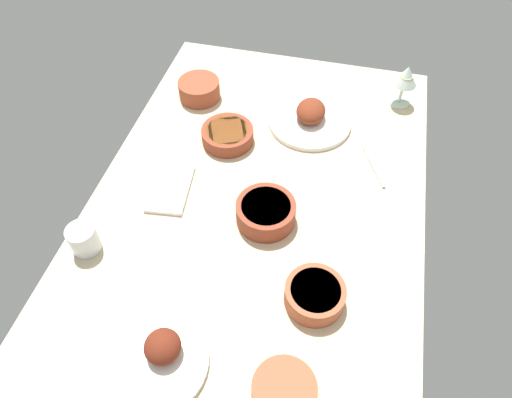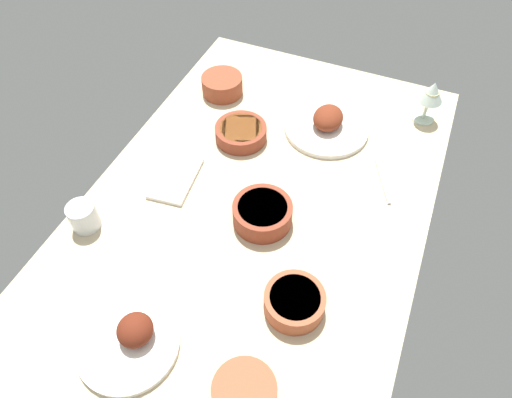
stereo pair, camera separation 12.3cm
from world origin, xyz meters
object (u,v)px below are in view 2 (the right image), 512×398
Objects in this scene: bowl_sauce at (262,213)px; water_tumbler at (84,217)px; bowl_pasta at (222,84)px; folded_napkin at (176,178)px; plate_center_main at (130,339)px; plate_near_viewer at (327,124)px; bowl_potatoes at (294,302)px; wine_glass at (432,94)px; bowl_soup at (241,132)px; fork_loose at (383,181)px; bowl_cream at (244,392)px.

bowl_sauce is 2.06× the size of water_tumbler.
bowl_pasta is 41.18cm from folded_napkin.
plate_center_main is 2.96× the size of water_tumbler.
bowl_potatoes is (60.82, 11.13, 0.81)cm from plate_near_viewer.
water_tumbler is (59.88, -46.84, 1.69)cm from plate_near_viewer.
bowl_potatoes is 79.49cm from wine_glass.
fork_loose is (0.75, 44.33, -2.09)cm from bowl_soup.
plate_near_viewer is at bearing 137.95° from folded_napkin.
bowl_soup is at bearing -155.45° from bowl_cream.
bowl_soup is 2.07× the size of water_tumbler.
water_tumbler is (19.33, -41.81, 0.55)cm from bowl_sauce.
plate_center_main and plate_near_viewer have the same top height.
bowl_potatoes is 1.00× the size of wine_glass.
fork_loose is (-46.03, 10.18, -2.51)cm from bowl_potatoes.
wine_glass is at bearing -35.80° from fork_loose.
bowl_potatoes is at bearing 89.07° from water_tumbler.
bowl_soup is 23.38cm from bowl_pasta.
plate_near_viewer is 1.93× the size of bowl_pasta.
bowl_potatoes is at bearing 38.57° from bowl_sauce.
wine_glass is at bearing 136.04° from water_tumbler.
plate_near_viewer is 40.88cm from bowl_sauce.
bowl_cream is 69.51cm from fork_loose.
water_tumbler is at bearing -90.93° from bowl_potatoes.
folded_napkin reaches higher than fork_loose.
bowl_pasta is (-86.55, -19.18, 1.37)cm from plate_center_main.
water_tumbler is (-23.19, -55.36, 1.30)cm from bowl_cream.
bowl_potatoes is 1.85× the size of water_tumbler.
fork_loose is (18.78, 59.18, -2.94)cm from bowl_pasta.
wine_glass reaches higher than bowl_potatoes.
wine_glass reaches higher than plate_center_main.
bowl_cream is 0.80× the size of fork_loose.
water_tumbler is (-22.67, -28.16, 1.82)cm from plate_center_main.
folded_napkin is (22.79, -10.20, -1.89)cm from bowl_soup.
bowl_sauce is (40.55, -5.03, 1.14)cm from plate_near_viewer.
bowl_sauce is 46.07cm from water_tumbler.
bowl_sauce is at bearing 108.86° from fork_loose.
wine_glass is (-99.82, 18.52, 7.44)cm from bowl_cream.
bowl_sauce reaches higher than bowl_cream.
fork_loose is (-68.29, 12.79, -2.09)cm from bowl_cream.
plate_center_main reaches higher than fork_loose.
fork_loose is at bearing 55.25° from plate_near_viewer.
bowl_soup is at bearing -143.88° from bowl_potatoes.
bowl_sauce is 0.95× the size of fork_loose.
wine_glass is at bearing 101.11° from bowl_pasta.
bowl_pasta reaches higher than bowl_cream.
bowl_cream is 0.98× the size of bowl_pasta.
water_tumbler reaches higher than bowl_cream.
bowl_cream is 60.04cm from water_tumbler.
wine_glass is at bearing 121.76° from plate_near_viewer.
fork_loose is (-25.76, 26.35, -2.84)cm from bowl_sauce.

